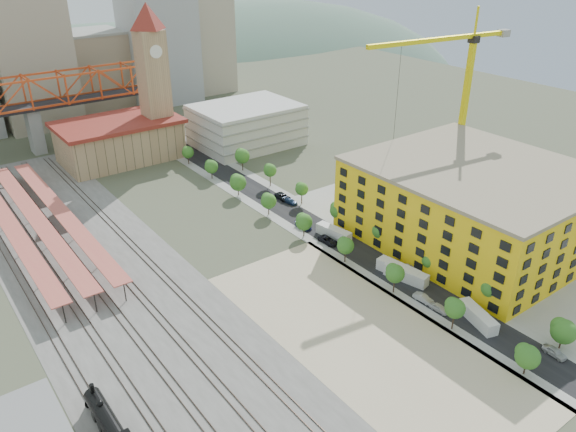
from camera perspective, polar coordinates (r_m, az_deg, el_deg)
ground at (r=128.53m, az=-0.70°, el=-4.28°), size 400.00×400.00×0.00m
ballast_strip at (r=128.87m, az=-18.61°, el=-5.75°), size 36.00×165.00×0.06m
dirt_lot at (r=106.69m, az=7.71°, el=-11.92°), size 28.00×67.00×0.06m
street_asphalt at (r=147.44m, az=0.90°, el=0.05°), size 12.00×170.00×0.06m
sidewalk_west at (r=144.52m, az=-0.83°, el=-0.53°), size 3.00×170.00×0.04m
sidewalk_east at (r=150.52m, az=2.56°, el=0.61°), size 3.00×170.00×0.04m
construction_pad at (r=145.49m, az=18.64°, el=-1.86°), size 50.00×90.00×0.06m
rail_tracks at (r=128.42m, az=-19.36°, el=-5.94°), size 26.56×160.00×0.18m
platform_canopies at (r=149.90m, az=-24.15°, el=-0.30°), size 16.00×80.00×4.12m
station_hall at (r=190.88m, az=-16.74°, el=7.42°), size 38.00×24.00×13.10m
clock_tower at (r=187.95m, az=-13.63°, el=14.50°), size 12.00×12.00×52.00m
parking_garage at (r=197.44m, az=-4.25°, el=9.21°), size 34.00×26.00×14.00m
truss_bridge at (r=203.87m, az=-24.89°, el=10.88°), size 94.00×9.60×25.60m
construction_building at (r=139.16m, az=18.46°, el=1.17°), size 44.60×50.60×18.80m
street_trees at (r=140.56m, az=3.38°, el=-1.43°), size 15.40×124.40×8.00m
skyline at (r=246.40m, az=-19.77°, el=15.10°), size 133.00×46.00×60.00m
distant_hills at (r=394.11m, az=-17.82°, el=3.71°), size 647.00×264.00×227.00m
tower_crane at (r=160.58m, az=17.00°, el=12.85°), size 46.48×7.65×49.83m
site_trailer_a at (r=113.92m, az=18.71°, el=-9.68°), size 5.14×9.77×2.59m
site_trailer_b at (r=122.66m, az=11.90°, el=-5.87°), size 4.78×9.95×2.63m
site_trailer_c at (r=123.87m, az=11.14°, el=-5.42°), size 4.09×10.19×2.71m
site_trailer_d at (r=136.76m, az=4.68°, el=-1.71°), size 3.94×9.72×2.59m
car_0 at (r=115.14m, az=15.13°, el=-9.04°), size 1.87×4.21×1.41m
car_1 at (r=117.14m, az=13.57°, el=-8.14°), size 1.86×4.43×1.42m
car_2 at (r=134.38m, az=4.08°, el=-2.50°), size 2.73×5.48×1.49m
car_3 at (r=140.85m, az=1.57°, el=-1.00°), size 2.62×5.03×1.39m
car_4 at (r=111.37m, az=25.45°, el=-12.38°), size 2.09×4.47×1.48m
car_5 at (r=125.91m, az=12.22°, el=-5.32°), size 2.05×4.38×1.39m
car_6 at (r=156.11m, az=-0.51°, el=1.95°), size 2.79×5.75×1.58m
car_7 at (r=153.77m, az=0.22°, el=1.50°), size 2.62×4.86×1.34m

